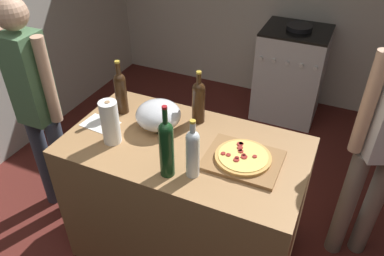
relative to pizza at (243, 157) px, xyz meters
The scene contains 13 objects.
ground_plane 1.26m from the pizza, 104.31° to the left, with size 4.67×3.74×0.02m, color #511E19.
counter 0.60m from the pizza, behind, with size 1.38×0.76×0.92m, color #9E7247.
cutting_board 0.02m from the pizza, 27.57° to the right, with size 0.40×0.32×0.02m, color olive.
pizza is the anchor object (origin of this frame).
mixing_bowl 0.57m from the pizza, 169.75° to the left, with size 0.27×0.27×0.16m.
paper_towel_roll 0.75m from the pizza, 169.66° to the right, with size 0.10×0.10×0.26m.
wine_bottle_amber 0.46m from the pizza, 145.37° to the left, with size 0.08×0.08×0.34m.
wine_bottle_dark 0.87m from the pizza, 169.77° to the left, with size 0.07×0.07×0.35m.
wine_bottle_clear 0.31m from the pizza, 134.70° to the right, with size 0.07×0.07×0.33m.
wine_bottle_green 0.43m from the pizza, 142.33° to the right, with size 0.08×0.08×0.41m.
recipe_sheet 0.90m from the pizza, behind, with size 0.21×0.15×0.00m, color white.
stove 2.07m from the pizza, 93.27° to the left, with size 0.63×0.58×0.97m.
person_in_stripes 1.41m from the pizza, behind, with size 0.38×0.20×1.62m.
Camera 1 is at (0.59, -0.73, 2.23)m, focal length 35.22 mm.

